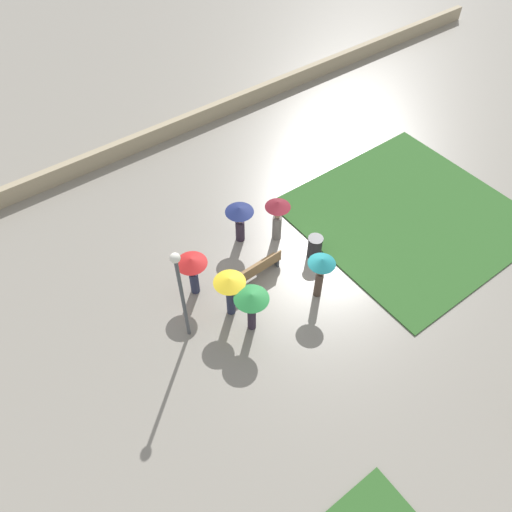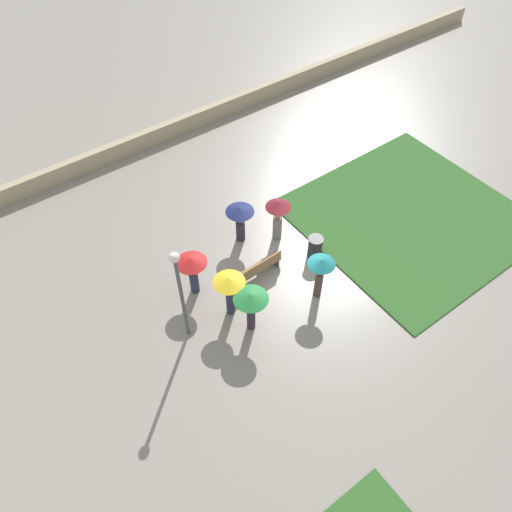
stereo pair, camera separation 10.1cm
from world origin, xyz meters
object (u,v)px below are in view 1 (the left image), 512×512
object	(u,v)px
crowd_person_maroon	(278,213)
crowd_person_green	(252,302)
crowd_person_teal	(321,269)
crowd_person_red	(192,267)
crowd_person_yellow	(230,287)
crowd_person_navy	(240,217)
park_bench	(258,268)
lamp_post	(180,286)
trash_bin	(315,247)

from	to	relation	value
crowd_person_maroon	crowd_person_green	world-z (taller)	crowd_person_maroon
crowd_person_teal	crowd_person_red	size ratio (longest dim) A/B	1.09
crowd_person_yellow	crowd_person_navy	bearing A→B (deg)	-135.87
crowd_person_navy	crowd_person_yellow	bearing A→B (deg)	-115.48
park_bench	lamp_post	distance (m)	4.08
crowd_person_yellow	crowd_person_maroon	size ratio (longest dim) A/B	0.97
park_bench	crowd_person_teal	size ratio (longest dim) A/B	1.00
park_bench	trash_bin	bearing A→B (deg)	167.63
crowd_person_red	crowd_person_yellow	bearing A→B (deg)	-31.81
crowd_person_green	crowd_person_maroon	bearing A→B (deg)	-48.01
crowd_person_yellow	crowd_person_red	xyz separation A→B (m)	(0.53, -1.54, -0.05)
park_bench	crowd_person_red	world-z (taller)	crowd_person_red
crowd_person_maroon	trash_bin	bearing A→B (deg)	-173.64
crowd_person_maroon	crowd_person_teal	bearing A→B (deg)	156.67
lamp_post	crowd_person_maroon	size ratio (longest dim) A/B	2.12
crowd_person_green	crowd_person_red	xyz separation A→B (m)	(0.74, -2.48, -0.11)
crowd_person_maroon	lamp_post	bearing A→B (deg)	95.37
park_bench	crowd_person_maroon	world-z (taller)	crowd_person_maroon
crowd_person_navy	crowd_person_green	bearing A→B (deg)	-104.84
crowd_person_red	trash_bin	bearing A→B (deg)	23.69
crowd_person_yellow	crowd_person_maroon	world-z (taller)	crowd_person_maroon
crowd_person_green	crowd_person_navy	bearing A→B (deg)	-28.50
lamp_post	crowd_person_yellow	distance (m)	2.10
park_bench	crowd_person_yellow	bearing A→B (deg)	20.18
lamp_post	crowd_person_yellow	bearing A→B (deg)	175.45
crowd_person_navy	crowd_person_red	xyz separation A→B (m)	(2.82, 1.13, 0.12)
crowd_person_yellow	crowd_person_green	size ratio (longest dim) A/B	1.01
park_bench	crowd_person_maroon	bearing A→B (deg)	-148.54
crowd_person_navy	crowd_person_maroon	world-z (taller)	crowd_person_maroon
crowd_person_yellow	crowd_person_green	distance (m)	0.97
park_bench	crowd_person_navy	bearing A→B (deg)	-108.18
park_bench	trash_bin	distance (m)	2.40
trash_bin	crowd_person_maroon	xyz separation A→B (m)	(0.58, -1.61, 0.86)
crowd_person_navy	crowd_person_teal	world-z (taller)	crowd_person_teal
lamp_post	crowd_person_teal	bearing A→B (deg)	163.59
crowd_person_green	crowd_person_red	bearing A→B (deg)	17.97
trash_bin	lamp_post	bearing A→B (deg)	1.28
crowd_person_maroon	crowd_person_green	xyz separation A→B (m)	(3.29, 2.82, 0.13)
crowd_person_teal	trash_bin	bearing A→B (deg)	-133.99
crowd_person_maroon	crowd_person_yellow	bearing A→B (deg)	104.94
trash_bin	crowd_person_teal	xyz separation A→B (m)	(1.13, 1.49, 0.96)
crowd_person_navy	lamp_post	bearing A→B (deg)	-132.25
trash_bin	park_bench	bearing A→B (deg)	-10.43
trash_bin	crowd_person_green	world-z (taller)	crowd_person_green
lamp_post	trash_bin	distance (m)	6.15
crowd_person_maroon	crowd_person_green	distance (m)	4.34
crowd_person_navy	crowd_person_teal	xyz separation A→B (m)	(-0.66, 3.89, 0.21)
park_bench	crowd_person_teal	world-z (taller)	crowd_person_teal
crowd_person_yellow	crowd_person_navy	xyz separation A→B (m)	(-2.29, -2.67, -0.17)
crowd_person_yellow	crowd_person_maroon	distance (m)	3.97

